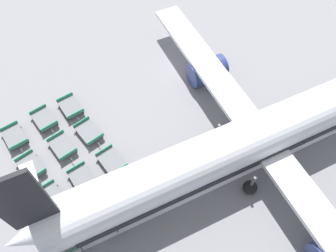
# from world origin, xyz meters

# --- Properties ---
(ground_plane) EXTENTS (500.00, 500.00, 0.00)m
(ground_plane) POSITION_xyz_m (0.00, 0.00, 0.00)
(ground_plane) COLOR gray
(airplane) EXTENTS (38.12, 45.32, 11.56)m
(airplane) POSITION_xyz_m (12.43, 2.51, 3.30)
(airplane) COLOR silver
(airplane) RESTS_ON ground_plane
(baggage_dolly_row_near_col_a) EXTENTS (3.42, 2.25, 0.92)m
(baggage_dolly_row_near_col_a) POSITION_xyz_m (1.74, -18.32, 0.48)
(baggage_dolly_row_near_col_a) COLOR slate
(baggage_dolly_row_near_col_a) RESTS_ON ground_plane
(baggage_dolly_row_near_col_b) EXTENTS (3.43, 2.40, 0.92)m
(baggage_dolly_row_near_col_b) POSITION_xyz_m (5.51, -17.55, 0.48)
(baggage_dolly_row_near_col_b) COLOR slate
(baggage_dolly_row_near_col_b) RESTS_ON ground_plane
(baggage_dolly_row_near_col_c) EXTENTS (3.42, 2.28, 0.92)m
(baggage_dolly_row_near_col_c) POSITION_xyz_m (9.20, -16.57, 0.48)
(baggage_dolly_row_near_col_c) COLOR slate
(baggage_dolly_row_near_col_c) RESTS_ON ground_plane
(baggage_dolly_row_near_col_d) EXTENTS (3.42, 2.27, 0.92)m
(baggage_dolly_row_near_col_d) POSITION_xyz_m (12.73, -15.72, 0.48)
(baggage_dolly_row_near_col_d) COLOR slate
(baggage_dolly_row_near_col_d) RESTS_ON ground_plane
(baggage_dolly_row_mid_a_col_a) EXTENTS (3.42, 2.34, 0.92)m
(baggage_dolly_row_mid_a_col_a) POSITION_xyz_m (0.91, -15.32, 0.48)
(baggage_dolly_row_mid_a_col_a) COLOR slate
(baggage_dolly_row_mid_a_col_a) RESTS_ON ground_plane
(baggage_dolly_row_mid_a_col_b) EXTENTS (3.43, 2.36, 0.92)m
(baggage_dolly_row_mid_a_col_b) POSITION_xyz_m (4.63, -14.48, 0.48)
(baggage_dolly_row_mid_a_col_b) COLOR slate
(baggage_dolly_row_mid_a_col_b) RESTS_ON ground_plane
(baggage_dolly_row_mid_a_col_c) EXTENTS (3.42, 2.26, 0.92)m
(baggage_dolly_row_mid_a_col_c) POSITION_xyz_m (8.59, -13.69, 0.48)
(baggage_dolly_row_mid_a_col_c) COLOR slate
(baggage_dolly_row_mid_a_col_c) RESTS_ON ground_plane
(baggage_dolly_row_mid_a_col_d) EXTENTS (3.42, 2.35, 0.92)m
(baggage_dolly_row_mid_a_col_d) POSITION_xyz_m (12.23, -12.92, 0.48)
(baggage_dolly_row_mid_a_col_d) COLOR slate
(baggage_dolly_row_mid_a_col_d) RESTS_ON ground_plane
(baggage_dolly_row_mid_b_col_a) EXTENTS (3.41, 2.22, 0.92)m
(baggage_dolly_row_mid_b_col_a) POSITION_xyz_m (0.52, -12.59, 0.48)
(baggage_dolly_row_mid_b_col_a) COLOR slate
(baggage_dolly_row_mid_b_col_a) RESTS_ON ground_plane
(baggage_dolly_row_mid_b_col_b) EXTENTS (3.43, 2.41, 0.92)m
(baggage_dolly_row_mid_b_col_b) POSITION_xyz_m (4.12, -11.80, 0.48)
(baggage_dolly_row_mid_b_col_b) COLOR slate
(baggage_dolly_row_mid_b_col_b) RESTS_ON ground_plane
(baggage_dolly_row_mid_b_col_c) EXTENTS (3.42, 2.34, 0.92)m
(baggage_dolly_row_mid_b_col_c) POSITION_xyz_m (7.98, -10.85, 0.48)
(baggage_dolly_row_mid_b_col_c) COLOR slate
(baggage_dolly_row_mid_b_col_c) RESTS_ON ground_plane
(baggage_dolly_row_mid_b_col_d) EXTENTS (3.42, 2.27, 0.92)m
(baggage_dolly_row_mid_b_col_d) POSITION_xyz_m (11.67, -10.12, 0.48)
(baggage_dolly_row_mid_b_col_d) COLOR slate
(baggage_dolly_row_mid_b_col_d) RESTS_ON ground_plane
(stand_guidance_stripe) EXTENTS (0.91, 34.70, 0.01)m
(stand_guidance_stripe) POSITION_xyz_m (13.93, -7.20, 0.00)
(stand_guidance_stripe) COLOR white
(stand_guidance_stripe) RESTS_ON ground_plane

